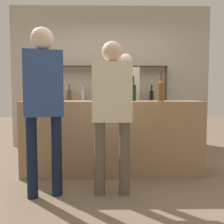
{
  "coord_description": "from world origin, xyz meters",
  "views": [
    {
      "loc": [
        -0.06,
        -3.5,
        1.11
      ],
      "look_at": [
        0.0,
        0.0,
        0.84
      ],
      "focal_mm": 42.0,
      "sensor_mm": 36.0,
      "label": 1
    }
  ],
  "objects_px": {
    "counter_bottle_0": "(133,91)",
    "customer_center": "(112,105)",
    "counter_bottle_2": "(50,90)",
    "server_behind_counter": "(125,97)",
    "customer_left": "(43,96)",
    "wine_glass": "(161,92)",
    "counter_bottle_1": "(161,90)"
  },
  "relations": [
    {
      "from": "counter_bottle_0",
      "to": "wine_glass",
      "type": "bearing_deg",
      "value": -9.59
    },
    {
      "from": "counter_bottle_1",
      "to": "counter_bottle_2",
      "type": "xyz_separation_m",
      "value": [
        -1.46,
        0.15,
        0.0
      ]
    },
    {
      "from": "customer_center",
      "to": "counter_bottle_1",
      "type": "bearing_deg",
      "value": -45.86
    },
    {
      "from": "counter_bottle_2",
      "to": "wine_glass",
      "type": "relative_size",
      "value": 2.26
    },
    {
      "from": "counter_bottle_0",
      "to": "customer_center",
      "type": "xyz_separation_m",
      "value": [
        -0.3,
        -0.82,
        -0.15
      ]
    },
    {
      "from": "counter_bottle_0",
      "to": "customer_left",
      "type": "bearing_deg",
      "value": -139.54
    },
    {
      "from": "counter_bottle_1",
      "to": "customer_left",
      "type": "xyz_separation_m",
      "value": [
        -1.35,
        -0.66,
        -0.07
      ]
    },
    {
      "from": "counter_bottle_1",
      "to": "customer_left",
      "type": "relative_size",
      "value": 0.21
    },
    {
      "from": "counter_bottle_1",
      "to": "counter_bottle_2",
      "type": "relative_size",
      "value": 0.94
    },
    {
      "from": "counter_bottle_2",
      "to": "server_behind_counter",
      "type": "height_order",
      "value": "server_behind_counter"
    },
    {
      "from": "server_behind_counter",
      "to": "customer_left",
      "type": "xyz_separation_m",
      "value": [
        -0.96,
        -1.67,
        0.04
      ]
    },
    {
      "from": "counter_bottle_2",
      "to": "customer_left",
      "type": "bearing_deg",
      "value": -82.57
    },
    {
      "from": "customer_center",
      "to": "customer_left",
      "type": "bearing_deg",
      "value": 94.31
    },
    {
      "from": "wine_glass",
      "to": "server_behind_counter",
      "type": "xyz_separation_m",
      "value": [
        -0.43,
        0.87,
        -0.09
      ]
    },
    {
      "from": "customer_left",
      "to": "server_behind_counter",
      "type": "bearing_deg",
      "value": -46.27
    },
    {
      "from": "counter_bottle_1",
      "to": "server_behind_counter",
      "type": "bearing_deg",
      "value": 111.08
    },
    {
      "from": "counter_bottle_2",
      "to": "server_behind_counter",
      "type": "xyz_separation_m",
      "value": [
        1.07,
        0.86,
        -0.11
      ]
    },
    {
      "from": "customer_center",
      "to": "customer_left",
      "type": "relative_size",
      "value": 0.93
    },
    {
      "from": "counter_bottle_0",
      "to": "counter_bottle_1",
      "type": "relative_size",
      "value": 0.93
    },
    {
      "from": "counter_bottle_1",
      "to": "customer_center",
      "type": "distance_m",
      "value": 0.9
    },
    {
      "from": "wine_glass",
      "to": "customer_center",
      "type": "height_order",
      "value": "customer_center"
    },
    {
      "from": "counter_bottle_0",
      "to": "customer_center",
      "type": "distance_m",
      "value": 0.88
    },
    {
      "from": "wine_glass",
      "to": "counter_bottle_0",
      "type": "bearing_deg",
      "value": 170.41
    },
    {
      "from": "customer_center",
      "to": "server_behind_counter",
      "type": "bearing_deg",
      "value": -8.38
    },
    {
      "from": "counter_bottle_2",
      "to": "customer_left",
      "type": "distance_m",
      "value": 0.82
    },
    {
      "from": "counter_bottle_2",
      "to": "server_behind_counter",
      "type": "bearing_deg",
      "value": 38.86
    },
    {
      "from": "wine_glass",
      "to": "server_behind_counter",
      "type": "relative_size",
      "value": 0.1
    },
    {
      "from": "counter_bottle_0",
      "to": "wine_glass",
      "type": "distance_m",
      "value": 0.38
    },
    {
      "from": "counter_bottle_2",
      "to": "customer_center",
      "type": "relative_size",
      "value": 0.24
    },
    {
      "from": "customer_center",
      "to": "customer_left",
      "type": "height_order",
      "value": "customer_left"
    },
    {
      "from": "wine_glass",
      "to": "counter_bottle_1",
      "type": "bearing_deg",
      "value": -105.47
    },
    {
      "from": "counter_bottle_0",
      "to": "wine_glass",
      "type": "height_order",
      "value": "counter_bottle_0"
    }
  ]
}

